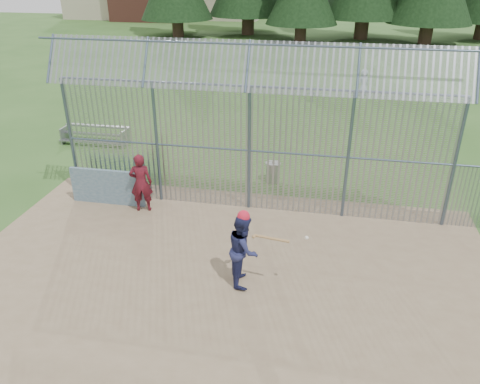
% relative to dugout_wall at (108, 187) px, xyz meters
% --- Properties ---
extents(ground, '(120.00, 120.00, 0.00)m').
position_rel_dugout_wall_xyz_m(ground, '(4.60, -2.90, -0.62)').
color(ground, '#2D511E').
rests_on(ground, ground).
extents(dirt_infield, '(14.00, 10.00, 0.02)m').
position_rel_dugout_wall_xyz_m(dirt_infield, '(4.60, -3.40, -0.61)').
color(dirt_infield, '#756047').
rests_on(dirt_infield, ground).
extents(dugout_wall, '(2.50, 0.12, 1.20)m').
position_rel_dugout_wall_xyz_m(dugout_wall, '(0.00, 0.00, 0.00)').
color(dugout_wall, '#38566B').
rests_on(dugout_wall, dirt_infield).
extents(batter, '(0.86, 1.02, 1.88)m').
position_rel_dugout_wall_xyz_m(batter, '(5.15, -3.31, 0.34)').
color(batter, '#22254F').
rests_on(batter, dirt_infield).
extents(onlooker, '(0.80, 0.63, 1.93)m').
position_rel_dugout_wall_xyz_m(onlooker, '(1.28, -0.22, 0.36)').
color(onlooker, maroon).
rests_on(onlooker, dirt_infield).
extents(bg_kid_standing, '(0.89, 0.82, 1.53)m').
position_rel_dugout_wall_xyz_m(bg_kid_standing, '(8.85, 16.04, 0.14)').
color(bg_kid_standing, gray).
rests_on(bg_kid_standing, ground).
extents(bg_kid_seated, '(0.49, 0.30, 0.77)m').
position_rel_dugout_wall_xyz_m(bg_kid_seated, '(5.94, 13.91, -0.23)').
color(bg_kid_seated, slate).
rests_on(bg_kid_seated, ground).
extents(batting_gear, '(1.70, 0.40, 0.63)m').
position_rel_dugout_wall_xyz_m(batting_gear, '(5.27, -3.34, 1.20)').
color(batting_gear, red).
rests_on(batting_gear, ground).
extents(trash_can, '(0.56, 0.56, 0.82)m').
position_rel_dugout_wall_xyz_m(trash_can, '(5.11, 2.77, -0.24)').
color(trash_can, gray).
rests_on(trash_can, ground).
extents(bleacher, '(3.00, 0.95, 0.72)m').
position_rel_dugout_wall_xyz_m(bleacher, '(-3.07, 5.23, -0.21)').
color(bleacher, slate).
rests_on(bleacher, ground).
extents(backstop_fence, '(20.09, 0.81, 5.30)m').
position_rel_dugout_wall_xyz_m(backstop_fence, '(6.41, 0.53, 1.74)').
color(backstop_fence, '#47566B').
rests_on(backstop_fence, ground).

